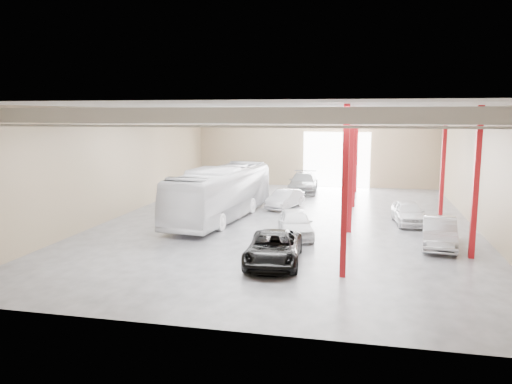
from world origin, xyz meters
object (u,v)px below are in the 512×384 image
at_px(car_row_a, 295,223).
at_px(coach_bus, 221,193).
at_px(car_row_b, 285,199).
at_px(car_right_near, 439,232).
at_px(car_right_far, 408,213).
at_px(car_row_c, 303,183).
at_px(black_sedan, 274,248).

bearing_deg(car_row_a, coach_bus, 132.10).
bearing_deg(car_row_b, coach_bus, -112.62).
relative_size(coach_bus, car_row_b, 2.97).
relative_size(car_right_near, car_right_far, 1.10).
height_order(car_row_a, car_row_b, car_row_a).
height_order(coach_bus, car_right_far, coach_bus).
xyz_separation_m(car_row_c, car_right_far, (7.76, -11.05, -0.13)).
bearing_deg(car_row_c, car_right_near, -64.59).
bearing_deg(car_right_far, black_sedan, -130.04).
relative_size(car_row_b, car_row_c, 0.70).
bearing_deg(car_row_c, black_sedan, -89.69).
relative_size(car_row_c, car_right_far, 1.39).
bearing_deg(car_row_a, car_right_far, 23.17).
height_order(coach_bus, car_right_near, coach_bus).
distance_m(car_row_b, car_right_near, 12.71).
bearing_deg(coach_bus, car_right_near, -12.92).
height_order(black_sedan, car_row_a, car_row_a).
bearing_deg(car_row_a, car_right_near, -17.81).
xyz_separation_m(car_row_b, car_row_c, (0.39, 7.50, 0.17)).
bearing_deg(coach_bus, car_row_a, -29.03).
distance_m(car_row_a, car_right_far, 7.77).
xyz_separation_m(car_row_b, car_right_near, (9.22, -8.75, 0.08)).
relative_size(car_row_a, car_right_far, 1.05).
bearing_deg(car_row_c, car_right_far, -58.05).
distance_m(car_row_b, car_row_c, 7.51).
distance_m(black_sedan, car_row_b, 13.44).
height_order(car_row_c, car_right_near, car_row_c).
bearing_deg(coach_bus, car_row_b, 58.78).
distance_m(black_sedan, car_right_near, 8.87).
bearing_deg(black_sedan, car_right_near, 26.92).
distance_m(coach_bus, black_sedan, 10.23).
xyz_separation_m(coach_bus, black_sedan, (5.02, -8.86, -0.97)).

